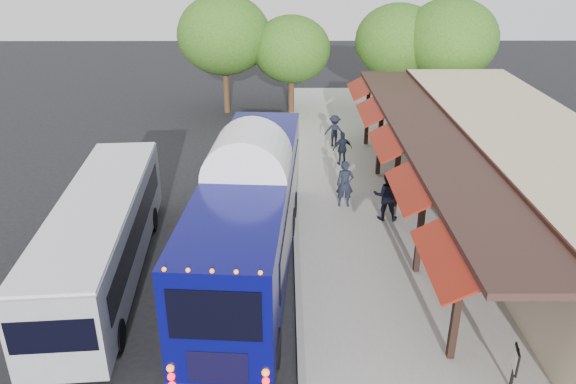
% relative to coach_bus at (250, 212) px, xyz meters
% --- Properties ---
extents(ground, '(90.00, 90.00, 0.00)m').
position_rel_coach_bus_xyz_m(ground, '(1.45, -0.52, -2.03)').
color(ground, black).
rests_on(ground, ground).
extents(sidewalk, '(10.00, 40.00, 0.15)m').
position_rel_coach_bus_xyz_m(sidewalk, '(6.45, 3.48, -1.96)').
color(sidewalk, '#9E9B93').
rests_on(sidewalk, ground).
extents(curb, '(0.20, 40.00, 0.16)m').
position_rel_coach_bus_xyz_m(curb, '(1.50, 3.48, -1.96)').
color(curb, gray).
rests_on(curb, ground).
extents(station_shelter, '(8.15, 20.00, 3.60)m').
position_rel_coach_bus_xyz_m(station_shelter, '(9.83, 3.48, -0.19)').
color(station_shelter, '#C4B388').
rests_on(station_shelter, ground).
extents(coach_bus, '(3.31, 11.95, 3.78)m').
position_rel_coach_bus_xyz_m(coach_bus, '(0.00, 0.00, 0.00)').
color(coach_bus, '#070858').
rests_on(coach_bus, ground).
extents(city_bus, '(3.00, 10.32, 2.73)m').
position_rel_coach_bus_xyz_m(city_bus, '(-4.54, -0.44, -0.52)').
color(city_bus, gray).
rests_on(city_bus, ground).
extents(ped_a, '(0.67, 0.44, 1.85)m').
position_rel_coach_bus_xyz_m(ped_a, '(3.43, 4.37, -0.96)').
color(ped_a, black).
rests_on(ped_a, sidewalk).
extents(ped_b, '(1.02, 0.84, 1.96)m').
position_rel_coach_bus_xyz_m(ped_b, '(4.85, 3.23, -0.91)').
color(ped_b, black).
rests_on(ped_b, sidewalk).
extents(ped_c, '(0.99, 0.61, 1.58)m').
position_rel_coach_bus_xyz_m(ped_c, '(3.76, 8.79, -1.09)').
color(ped_c, black).
rests_on(ped_c, sidewalk).
extents(ped_d, '(1.16, 0.83, 1.61)m').
position_rel_coach_bus_xyz_m(ped_d, '(3.61, 11.38, -1.08)').
color(ped_d, black).
rests_on(ped_d, sidewalk).
extents(sign_board, '(0.15, 0.51, 1.14)m').
position_rel_coach_bus_xyz_m(sign_board, '(6.40, -5.52, -1.11)').
color(sign_board, black).
rests_on(sign_board, sidewalk).
extents(tree_left, '(4.56, 4.56, 5.84)m').
position_rel_coach_bus_xyz_m(tree_left, '(1.49, 17.62, 1.86)').
color(tree_left, '#382314').
rests_on(tree_left, ground).
extents(tree_mid, '(5.06, 5.06, 6.47)m').
position_rel_coach_bus_xyz_m(tree_mid, '(7.74, 17.90, 2.28)').
color(tree_mid, '#382314').
rests_on(tree_mid, ground).
extents(tree_right, '(5.38, 5.38, 6.89)m').
position_rel_coach_bus_xyz_m(tree_right, '(10.45, 16.76, 2.56)').
color(tree_right, '#382314').
rests_on(tree_right, ground).
extents(tree_far, '(5.46, 5.46, 6.99)m').
position_rel_coach_bus_xyz_m(tree_far, '(-2.45, 17.99, 2.63)').
color(tree_far, '#382314').
rests_on(tree_far, ground).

